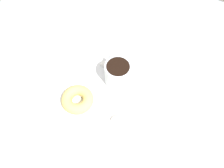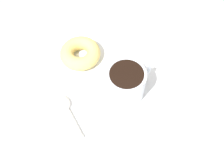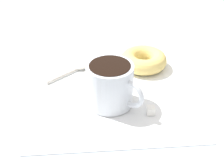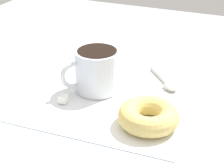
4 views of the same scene
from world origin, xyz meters
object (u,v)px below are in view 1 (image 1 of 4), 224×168
Objects in this scene: coffee_cup at (118,73)px; sugar_cube at (103,64)px; spoon at (120,117)px; donut at (77,99)px.

sugar_cube is at bearing -26.62° from coffee_cup.
coffee_cup is at bearing -61.48° from spoon.
donut reaches higher than spoon.
donut reaches higher than sugar_cube.
coffee_cup is 7.02× the size of sugar_cube.
donut is at bearing 2.86° from spoon.
coffee_cup is at bearing 153.38° from sugar_cube.
coffee_cup reaches higher than sugar_cube.
coffee_cup is 15.52cm from donut.
donut is 14.72cm from spoon.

